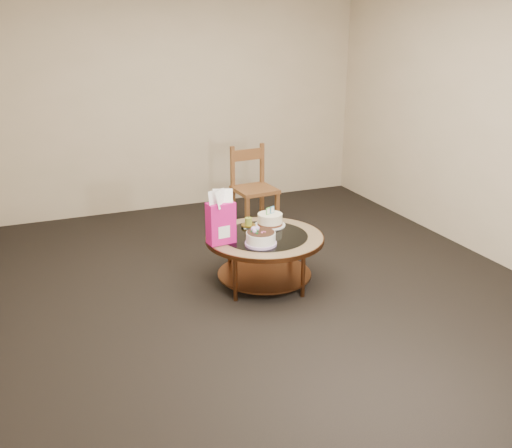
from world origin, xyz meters
name	(u,v)px	position (x,y,z in m)	size (l,w,h in m)	color
ground	(264,284)	(0.00, 0.00, 0.00)	(5.00, 5.00, 0.00)	black
room_walls	(265,108)	(0.00, 0.00, 1.54)	(4.52, 5.02, 2.61)	beige
coffee_table	(265,244)	(0.00, 0.00, 0.38)	(1.02, 1.02, 0.46)	#5C321A
decorated_cake	(261,239)	(-0.12, -0.18, 0.51)	(0.26, 0.26, 0.15)	#B895D3
cream_cake	(270,220)	(0.14, 0.21, 0.51)	(0.28, 0.28, 0.17)	white
gift_bag	(221,217)	(-0.40, -0.02, 0.68)	(0.24, 0.18, 0.45)	#DA1484
pillar_candle	(248,224)	(-0.05, 0.25, 0.49)	(0.13, 0.13, 0.10)	tan
dining_chair	(253,188)	(0.45, 1.38, 0.46)	(0.45, 0.45, 0.92)	brown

